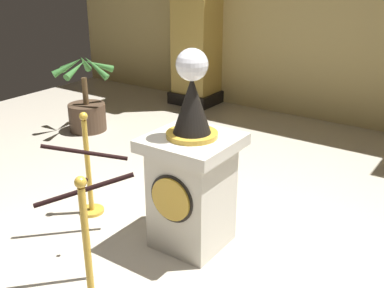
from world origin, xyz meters
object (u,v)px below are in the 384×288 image
stanchion_near (89,179)px  potted_palm_left (86,108)px  pedestal_clock (192,175)px  stanchion_far (89,268)px

stanchion_near → potted_palm_left: 2.47m
pedestal_clock → stanchion_near: size_ratio=1.65×
stanchion_near → stanchion_far: stanchion_far is taller
stanchion_far → potted_palm_left: bearing=137.0°
stanchion_far → potted_palm_left: potted_palm_left is taller
pedestal_clock → stanchion_near: (-1.12, -0.13, -0.29)m
pedestal_clock → stanchion_far: (-0.08, -1.12, -0.28)m
pedestal_clock → potted_palm_left: (-2.94, 1.55, -0.31)m
pedestal_clock → stanchion_far: size_ratio=1.61×
stanchion_near → stanchion_far: (1.04, -0.99, 0.01)m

